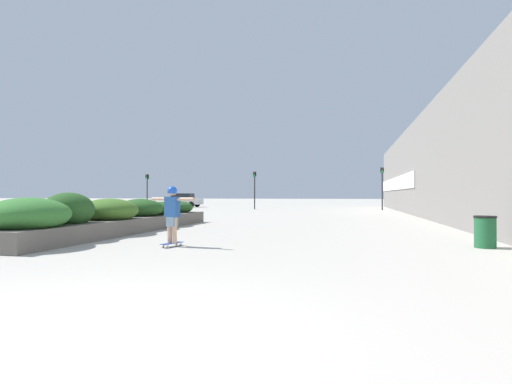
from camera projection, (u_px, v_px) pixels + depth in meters
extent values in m
plane|color=#ADA89E|center=(63.00, 339.00, 3.65)|extent=(300.00, 300.00, 0.00)
cube|color=gray|center=(427.00, 165.00, 23.00)|extent=(0.60, 48.62, 6.12)
cube|color=white|center=(394.00, 184.00, 36.00)|extent=(0.06, 22.09, 1.10)
cube|color=#605B54|center=(125.00, 225.00, 14.37)|extent=(1.72, 11.46, 0.51)
ellipsoid|color=#33702D|center=(28.00, 215.00, 9.98)|extent=(1.86, 2.21, 0.86)
ellipsoid|color=#234C1E|center=(68.00, 210.00, 11.50)|extent=(1.36, 1.56, 1.02)
ellipsoid|color=#3D6623|center=(109.00, 210.00, 13.39)|extent=(1.83, 2.11, 0.80)
ellipsoid|color=#234C1E|center=(141.00, 209.00, 15.57)|extent=(1.74, 1.71, 0.77)
ellipsoid|color=#234C1E|center=(161.00, 209.00, 16.97)|extent=(1.53, 1.80, 0.62)
ellipsoid|color=#234C1E|center=(177.00, 207.00, 18.84)|extent=(1.47, 1.57, 0.62)
cube|color=navy|center=(172.00, 243.00, 10.21)|extent=(0.38, 0.75, 0.01)
cylinder|color=beige|center=(176.00, 244.00, 10.47)|extent=(0.07, 0.07, 0.06)
cylinder|color=beige|center=(181.00, 245.00, 10.39)|extent=(0.07, 0.07, 0.06)
cylinder|color=beige|center=(163.00, 246.00, 10.02)|extent=(0.07, 0.07, 0.06)
cylinder|color=beige|center=(168.00, 247.00, 9.95)|extent=(0.07, 0.07, 0.06)
cylinder|color=tan|center=(170.00, 230.00, 10.25)|extent=(0.15, 0.15, 0.67)
cylinder|color=tan|center=(175.00, 230.00, 10.17)|extent=(0.15, 0.15, 0.67)
cube|color=slate|center=(172.00, 222.00, 10.21)|extent=(0.28, 0.25, 0.24)
cube|color=#234C8C|center=(172.00, 207.00, 10.22)|extent=(0.41, 0.28, 0.52)
cylinder|color=tan|center=(159.00, 199.00, 10.43)|extent=(0.50, 0.22, 0.09)
cylinder|color=tan|center=(186.00, 199.00, 10.01)|extent=(0.50, 0.22, 0.09)
sphere|color=tan|center=(172.00, 192.00, 10.22)|extent=(0.22, 0.22, 0.22)
sphere|color=blue|center=(172.00, 191.00, 10.22)|extent=(0.25, 0.25, 0.25)
cylinder|color=#1E5B33|center=(485.00, 233.00, 9.99)|extent=(0.50, 0.50, 0.75)
cylinder|color=black|center=(485.00, 217.00, 9.99)|extent=(0.52, 0.52, 0.05)
cube|color=#BCBCC1|center=(184.00, 201.00, 44.82)|extent=(3.96, 1.76, 0.63)
cube|color=black|center=(183.00, 196.00, 44.86)|extent=(2.18, 1.55, 0.59)
cylinder|color=black|center=(197.00, 204.00, 45.36)|extent=(0.62, 0.22, 0.62)
cylinder|color=black|center=(192.00, 205.00, 43.73)|extent=(0.62, 0.22, 0.62)
cylinder|color=black|center=(177.00, 204.00, 45.91)|extent=(0.62, 0.22, 0.62)
cylinder|color=black|center=(171.00, 204.00, 44.28)|extent=(0.62, 0.22, 0.62)
cube|color=slate|center=(487.00, 202.00, 37.76)|extent=(4.01, 1.91, 0.61)
cube|color=black|center=(489.00, 196.00, 37.73)|extent=(2.21, 1.68, 0.52)
cylinder|color=black|center=(476.00, 206.00, 37.15)|extent=(0.71, 0.22, 0.71)
cylinder|color=black|center=(470.00, 205.00, 38.92)|extent=(0.71, 0.22, 0.71)
cylinder|color=black|center=(505.00, 206.00, 36.59)|extent=(0.71, 0.22, 0.71)
cylinder|color=black|center=(498.00, 205.00, 38.36)|extent=(0.71, 0.22, 0.71)
cylinder|color=black|center=(255.00, 193.00, 37.54)|extent=(0.11, 0.11, 3.09)
cube|color=black|center=(255.00, 174.00, 37.55)|extent=(0.28, 0.20, 0.45)
sphere|color=#2D2823|center=(254.00, 172.00, 37.43)|extent=(0.15, 0.15, 0.15)
sphere|color=#2D2823|center=(254.00, 174.00, 37.43)|extent=(0.15, 0.15, 0.15)
sphere|color=green|center=(254.00, 176.00, 37.43)|extent=(0.15, 0.15, 0.15)
cylinder|color=black|center=(382.00, 191.00, 35.51)|extent=(0.11, 0.11, 3.35)
cube|color=black|center=(382.00, 170.00, 35.53)|extent=(0.28, 0.20, 0.45)
sphere|color=#2D2823|center=(382.00, 168.00, 35.41)|extent=(0.15, 0.15, 0.15)
sphere|color=#2D2823|center=(382.00, 170.00, 35.41)|extent=(0.15, 0.15, 0.15)
sphere|color=green|center=(382.00, 172.00, 35.41)|extent=(0.15, 0.15, 0.15)
cylinder|color=black|center=(147.00, 194.00, 39.77)|extent=(0.11, 0.11, 2.96)
cube|color=black|center=(147.00, 177.00, 39.78)|extent=(0.28, 0.20, 0.45)
sphere|color=#2D2823|center=(147.00, 175.00, 39.67)|extent=(0.15, 0.15, 0.15)
sphere|color=#2D2823|center=(147.00, 177.00, 39.67)|extent=(0.15, 0.15, 0.15)
sphere|color=green|center=(147.00, 178.00, 39.66)|extent=(0.15, 0.15, 0.15)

